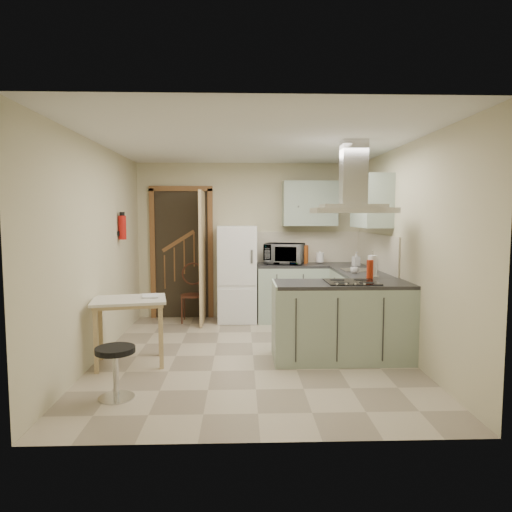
{
  "coord_description": "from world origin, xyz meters",
  "views": [
    {
      "loc": [
        -0.14,
        -5.31,
        1.67
      ],
      "look_at": [
        0.05,
        0.45,
        1.15
      ],
      "focal_mm": 32.0,
      "sensor_mm": 36.0,
      "label": 1
    }
  ],
  "objects_px": {
    "drop_leaf_table": "(130,331)",
    "stool": "(116,372)",
    "peninsula": "(342,321)",
    "microwave": "(284,254)",
    "fridge": "(237,274)",
    "extractor_hood": "(353,210)",
    "bentwood_chair": "(192,295)"
  },
  "relations": [
    {
      "from": "extractor_hood",
      "to": "bentwood_chair",
      "type": "height_order",
      "value": "extractor_hood"
    },
    {
      "from": "fridge",
      "to": "drop_leaf_table",
      "type": "distance_m",
      "value": 2.42
    },
    {
      "from": "drop_leaf_table",
      "to": "stool",
      "type": "height_order",
      "value": "drop_leaf_table"
    },
    {
      "from": "peninsula",
      "to": "bentwood_chair",
      "type": "bearing_deg",
      "value": 134.9
    },
    {
      "from": "extractor_hood",
      "to": "microwave",
      "type": "xyz_separation_m",
      "value": [
        -0.58,
        2.01,
        -0.66
      ]
    },
    {
      "from": "fridge",
      "to": "extractor_hood",
      "type": "bearing_deg",
      "value": -56.21
    },
    {
      "from": "peninsula",
      "to": "drop_leaf_table",
      "type": "bearing_deg",
      "value": -177.82
    },
    {
      "from": "peninsula",
      "to": "microwave",
      "type": "xyz_separation_m",
      "value": [
        -0.48,
        2.01,
        0.61
      ]
    },
    {
      "from": "peninsula",
      "to": "fridge",
      "type": "bearing_deg",
      "value": 121.74
    },
    {
      "from": "peninsula",
      "to": "drop_leaf_table",
      "type": "height_order",
      "value": "peninsula"
    },
    {
      "from": "drop_leaf_table",
      "to": "extractor_hood",
      "type": "bearing_deg",
      "value": -9.01
    },
    {
      "from": "fridge",
      "to": "peninsula",
      "type": "xyz_separation_m",
      "value": [
        1.22,
        -1.98,
        -0.3
      ]
    },
    {
      "from": "stool",
      "to": "drop_leaf_table",
      "type": "bearing_deg",
      "value": 96.0
    },
    {
      "from": "drop_leaf_table",
      "to": "bentwood_chair",
      "type": "distance_m",
      "value": 2.08
    },
    {
      "from": "fridge",
      "to": "drop_leaf_table",
      "type": "xyz_separation_m",
      "value": [
        -1.18,
        -2.07,
        -0.38
      ]
    },
    {
      "from": "peninsula",
      "to": "drop_leaf_table",
      "type": "relative_size",
      "value": 1.96
    },
    {
      "from": "fridge",
      "to": "drop_leaf_table",
      "type": "height_order",
      "value": "fridge"
    },
    {
      "from": "microwave",
      "to": "stool",
      "type": "bearing_deg",
      "value": -102.55
    },
    {
      "from": "bentwood_chair",
      "to": "stool",
      "type": "xyz_separation_m",
      "value": [
        -0.38,
        -2.99,
        -0.18
      ]
    },
    {
      "from": "extractor_hood",
      "to": "bentwood_chair",
      "type": "relative_size",
      "value": 1.08
    },
    {
      "from": "fridge",
      "to": "extractor_hood",
      "type": "relative_size",
      "value": 1.67
    },
    {
      "from": "peninsula",
      "to": "microwave",
      "type": "distance_m",
      "value": 2.15
    },
    {
      "from": "microwave",
      "to": "extractor_hood",
      "type": "bearing_deg",
      "value": -55.57
    },
    {
      "from": "fridge",
      "to": "extractor_hood",
      "type": "xyz_separation_m",
      "value": [
        1.32,
        -1.98,
        0.97
      ]
    },
    {
      "from": "fridge",
      "to": "microwave",
      "type": "height_order",
      "value": "fridge"
    },
    {
      "from": "fridge",
      "to": "stool",
      "type": "xyz_separation_m",
      "value": [
        -1.08,
        -3.04,
        -0.51
      ]
    },
    {
      "from": "bentwood_chair",
      "to": "microwave",
      "type": "relative_size",
      "value": 1.42
    },
    {
      "from": "extractor_hood",
      "to": "drop_leaf_table",
      "type": "distance_m",
      "value": 2.85
    },
    {
      "from": "drop_leaf_table",
      "to": "stool",
      "type": "bearing_deg",
      "value": -95.1
    },
    {
      "from": "drop_leaf_table",
      "to": "stool",
      "type": "distance_m",
      "value": 0.98
    },
    {
      "from": "peninsula",
      "to": "bentwood_chair",
      "type": "height_order",
      "value": "peninsula"
    },
    {
      "from": "peninsula",
      "to": "extractor_hood",
      "type": "distance_m",
      "value": 1.27
    }
  ]
}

